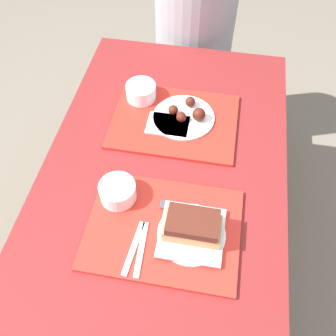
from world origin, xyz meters
The scene contains 14 objects.
ground_plane centered at (0.00, 0.00, 0.00)m, with size 12.00×12.00×0.00m, color #706656.
picnic_table centered at (0.00, 0.00, 0.64)m, with size 0.81×1.42×0.75m.
picnic_bench_far centered at (0.00, 0.93, 0.37)m, with size 0.77×0.28×0.44m.
tray_near centered at (0.04, -0.19, 0.76)m, with size 0.45×0.34×0.01m.
tray_far centered at (0.00, 0.25, 0.76)m, with size 0.45×0.34×0.01m.
bowl_coleslaw_near centered at (-0.12, -0.10, 0.80)m, with size 0.11×0.11×0.06m.
brisket_sandwich_plate centered at (0.13, -0.19, 0.80)m, with size 0.20×0.20×0.09m.
plastic_fork_near centered at (-0.03, -0.26, 0.77)m, with size 0.03×0.17×0.00m.
plastic_knife_near centered at (-0.01, -0.26, 0.77)m, with size 0.02×0.17×0.00m.
condiment_packet centered at (0.03, -0.11, 0.77)m, with size 0.04×0.03×0.01m.
bowl_coleslaw_far centered at (-0.14, 0.35, 0.80)m, with size 0.11×0.11×0.06m.
wings_plate_far centered at (0.04, 0.27, 0.78)m, with size 0.23×0.23×0.06m.
napkin_far centered at (-0.02, 0.22, 0.77)m, with size 0.15×0.10×0.01m.
person_seated_across centered at (-0.01, 0.93, 0.74)m, with size 0.38×0.38×0.74m.
Camera 1 is at (0.14, -0.69, 1.76)m, focal length 40.00 mm.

